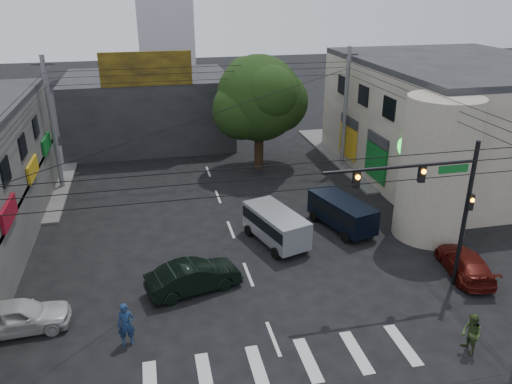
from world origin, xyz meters
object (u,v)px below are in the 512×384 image
object	(u,v)px
traffic_officer	(126,325)
pedestrian_olive	(471,334)
utility_pole_far_right	(345,109)
street_tree	(259,99)
navy_van	(342,214)
maroon_sedan	(465,263)
white_compact	(18,316)
dark_sedan	(194,277)
utility_pole_far_left	(53,125)
traffic_gantry	(436,195)
silver_minivan	(276,228)

from	to	relation	value
traffic_officer	pedestrian_olive	size ratio (longest dim) A/B	1.09
utility_pole_far_right	traffic_officer	distance (m)	24.55
street_tree	navy_van	world-z (taller)	street_tree
maroon_sedan	pedestrian_olive	world-z (taller)	pedestrian_olive
white_compact	dark_sedan	bearing A→B (deg)	-81.58
pedestrian_olive	street_tree	bearing A→B (deg)	-170.46
dark_sedan	maroon_sedan	distance (m)	13.36
maroon_sedan	utility_pole_far_right	bearing A→B (deg)	-79.33
utility_pole_far_right	maroon_sedan	xyz separation A→B (m)	(0.00, -16.32, -3.98)
utility_pole_far_right	white_compact	size ratio (longest dim) A/B	2.20
traffic_officer	utility_pole_far_left	bearing A→B (deg)	102.53
traffic_gantry	dark_sedan	xyz separation A→B (m)	(-10.60, 2.23, -4.10)
maroon_sedan	navy_van	bearing A→B (deg)	-45.33
utility_pole_far_right	traffic_officer	world-z (taller)	utility_pole_far_right
traffic_gantry	utility_pole_far_right	bearing A→B (deg)	81.06
maroon_sedan	traffic_gantry	bearing A→B (deg)	25.06
white_compact	utility_pole_far_left	bearing A→B (deg)	-0.88
silver_minivan	utility_pole_far_right	bearing A→B (deg)	-53.57
silver_minivan	navy_van	distance (m)	4.31
traffic_gantry	pedestrian_olive	xyz separation A→B (m)	(-0.52, -4.43, -3.97)
street_tree	silver_minivan	world-z (taller)	street_tree
traffic_officer	dark_sedan	bearing A→B (deg)	44.81
utility_pole_far_right	navy_van	distance (m)	11.63
street_tree	traffic_gantry	xyz separation A→B (m)	(3.82, -18.00, -0.64)
utility_pole_far_right	dark_sedan	bearing A→B (deg)	-131.94
silver_minivan	traffic_gantry	bearing A→B (deg)	-152.95
utility_pole_far_right	navy_van	size ratio (longest dim) A/B	1.90
dark_sedan	navy_van	bearing A→B (deg)	-78.05
traffic_gantry	utility_pole_far_left	size ratio (longest dim) A/B	0.78
white_compact	navy_van	xyz separation A→B (m)	(16.59, 5.90, 0.21)
utility_pole_far_right	pedestrian_olive	xyz separation A→B (m)	(-3.20, -21.43, -3.74)
navy_van	traffic_officer	world-z (taller)	traffic_officer
street_tree	traffic_officer	distance (m)	21.85
traffic_gantry	traffic_officer	world-z (taller)	traffic_gantry
white_compact	pedestrian_olive	world-z (taller)	pedestrian_olive
maroon_sedan	traffic_officer	bearing A→B (deg)	16.57
utility_pole_far_left	silver_minivan	bearing A→B (deg)	-41.24
utility_pole_far_left	street_tree	bearing A→B (deg)	3.95
traffic_gantry	utility_pole_far_left	bearing A→B (deg)	137.14
traffic_officer	white_compact	bearing A→B (deg)	154.92
pedestrian_olive	dark_sedan	bearing A→B (deg)	-122.29
silver_minivan	traffic_officer	size ratio (longest dim) A/B	2.52
utility_pole_far_left	traffic_officer	size ratio (longest dim) A/B	4.91
white_compact	street_tree	bearing A→B (deg)	-41.61
utility_pole_far_left	white_compact	xyz separation A→B (m)	(0.31, -16.14, -3.90)
street_tree	traffic_officer	world-z (taller)	street_tree
utility_pole_far_left	navy_van	bearing A→B (deg)	-31.21
maroon_sedan	silver_minivan	distance (m)	9.82
maroon_sedan	navy_van	distance (m)	7.34
street_tree	dark_sedan	bearing A→B (deg)	-113.24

